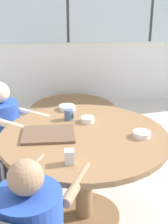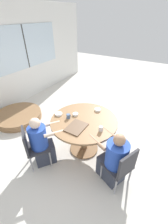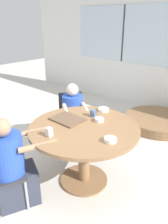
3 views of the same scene
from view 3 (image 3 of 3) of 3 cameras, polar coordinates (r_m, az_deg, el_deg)
ground_plane at (r=2.95m, az=0.00°, el=-17.36°), size 16.00×16.00×0.00m
dining_table at (r=2.60m, az=0.00°, el=-7.12°), size 1.28×1.28×0.78m
chair_for_man_blue_shirt at (r=3.54m, az=-3.27°, el=-0.58°), size 0.56×0.56×0.84m
person_woman_green_shirt at (r=2.51m, az=-18.20°, el=-13.82°), size 0.58×0.73×1.04m
person_man_blue_shirt at (r=3.40m, az=-2.84°, el=-2.18°), size 0.64×0.59×1.04m
food_tray_dark at (r=2.68m, az=-4.37°, el=-1.90°), size 0.39×0.30×0.02m
coffee_mug at (r=2.76m, az=2.41°, el=-0.30°), size 0.08×0.07×0.09m
milk_carton_small at (r=2.33m, az=-9.11°, el=-5.18°), size 0.06×0.06×0.09m
bowl_white_shallow at (r=2.64m, az=4.01°, el=-2.02°), size 0.11×0.11×0.04m
bowl_cereal at (r=2.94m, az=5.12°, el=0.63°), size 0.15×0.15×0.04m
bowl_fruit at (r=2.23m, az=6.86°, el=-7.20°), size 0.13×0.13×0.04m
folded_table_stack at (r=4.47m, az=18.50°, el=-2.30°), size 1.24×1.24×0.18m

